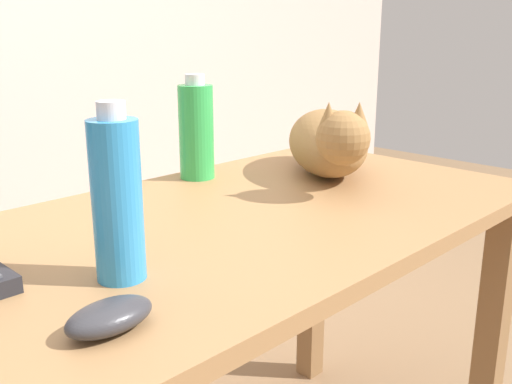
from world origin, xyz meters
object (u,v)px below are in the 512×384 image
Objects in this scene: water_bottle at (117,199)px; spray_bottle at (196,131)px; computer_mouse at (110,317)px; cat at (329,141)px.

water_bottle is 1.05× the size of spray_bottle.
spray_bottle is (0.53, 0.48, 0.09)m from computer_mouse.
water_bottle reaches higher than spray_bottle.
spray_bottle is at bearing 39.25° from water_bottle.
cat is 1.92× the size of spray_bottle.
water_bottle reaches higher than cat.
cat is at bearing 19.73° from computer_mouse.
computer_mouse is at bearing -138.15° from spray_bottle.
computer_mouse is at bearing -160.27° from cat.
computer_mouse is at bearing -128.24° from water_bottle.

